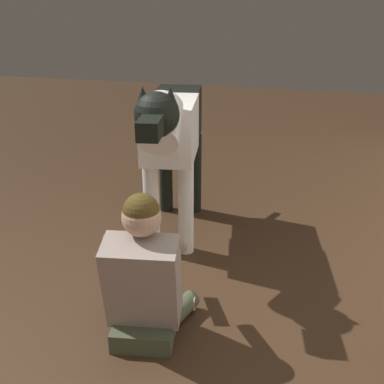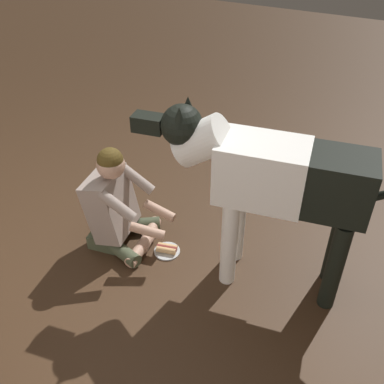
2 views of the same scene
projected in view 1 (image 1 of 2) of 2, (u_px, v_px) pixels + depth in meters
ground_plane at (129, 327)px, 2.74m from camera, size 15.34×15.34×0.00m
person_sitting_on_floor at (145, 279)px, 2.57m from camera, size 0.70×0.57×0.88m
large_dog at (171, 133)px, 3.41m from camera, size 1.74×0.50×1.32m
hot_dog_on_plate at (158, 287)px, 3.07m from camera, size 0.21×0.21×0.06m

